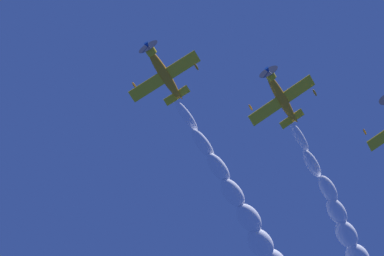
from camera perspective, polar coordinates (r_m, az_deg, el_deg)
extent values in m
ellipsoid|color=orange|center=(83.55, -2.38, 4.59)|extent=(7.54, 4.16, 2.32)
cylinder|color=yellow|center=(82.42, -3.54, 6.56)|extent=(1.42, 1.81, 1.62)
cone|color=#194CB2|center=(82.20, -3.79, 6.99)|extent=(0.96, 0.97, 0.80)
cylinder|color=#3F3F47|center=(82.25, -3.73, 6.89)|extent=(1.04, 3.19, 3.31)
cube|color=yellow|center=(83.48, -2.35, 4.39)|extent=(5.08, 9.11, 3.27)
ellipsoid|color=orange|center=(81.03, 0.37, 5.20)|extent=(1.07, 0.70, 0.46)
ellipsoid|color=orange|center=(86.12, -4.90, 3.61)|extent=(1.07, 0.70, 0.46)
cube|color=yellow|center=(84.79, -1.29, 2.77)|extent=(2.24, 3.44, 1.27)
cube|color=orange|center=(85.26, -1.14, 2.94)|extent=(1.24, 0.98, 1.38)
ellipsoid|color=#1E232D|center=(83.80, -2.38, 4.95)|extent=(1.91, 1.56, 1.14)
ellipsoid|color=orange|center=(87.86, 7.58, 2.52)|extent=(7.56, 4.01, 2.72)
cylinder|color=yellow|center=(86.53, 6.65, 4.44)|extent=(1.42, 1.85, 1.71)
cone|color=#194CB2|center=(86.26, 6.44, 4.85)|extent=(0.97, 0.98, 0.86)
cylinder|color=#3F3F47|center=(86.32, 6.49, 4.76)|extent=(1.04, 3.34, 3.40)
cube|color=yellow|center=(87.80, 7.60, 2.34)|extent=(5.01, 8.88, 3.94)
ellipsoid|color=orange|center=(85.73, 10.35, 2.96)|extent=(1.07, 0.68, 0.52)
ellipsoid|color=orange|center=(90.07, 4.98, 1.74)|extent=(1.07, 0.68, 0.52)
cube|color=yellow|center=(89.29, 8.45, 0.77)|extent=(2.22, 3.35, 1.53)
cube|color=orange|center=(89.77, 8.57, 0.94)|extent=(1.25, 1.04, 1.41)
ellipsoid|color=#1E232D|center=(88.10, 7.58, 2.87)|extent=(1.91, 1.55, 1.25)
ellipsoid|color=orange|center=(92.73, 14.41, -0.32)|extent=(1.07, 0.70, 0.47)
ellipsoid|color=white|center=(85.94, -0.45, 1.00)|extent=(5.90, 3.36, 1.90)
ellipsoid|color=white|center=(87.75, 0.94, -1.37)|extent=(6.12, 3.77, 2.33)
ellipsoid|color=white|center=(89.69, 2.26, -3.40)|extent=(6.34, 4.19, 2.75)
ellipsoid|color=white|center=(91.91, 3.48, -5.53)|extent=(6.56, 4.61, 3.18)
ellipsoid|color=white|center=(94.40, 4.85, -7.63)|extent=(6.77, 5.02, 3.60)
ellipsoid|color=white|center=(96.86, 5.82, -9.68)|extent=(6.99, 5.44, 4.03)
ellipsoid|color=white|center=(90.69, 9.12, -0.82)|extent=(5.90, 3.36, 1.90)
ellipsoid|color=white|center=(93.31, 10.12, -3.01)|extent=(6.12, 3.77, 2.33)
ellipsoid|color=white|center=(95.55, 11.44, -5.10)|extent=(6.34, 4.19, 2.75)
ellipsoid|color=white|center=(98.25, 12.15, -6.95)|extent=(6.56, 4.61, 3.18)
ellipsoid|color=white|center=(100.69, 12.95, -8.78)|extent=(6.77, 5.02, 3.60)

